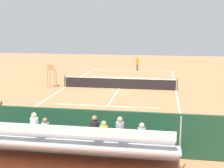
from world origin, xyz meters
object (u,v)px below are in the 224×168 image
Objects in this scene: courtside_bench at (127,137)px; tennis_ball_near at (140,72)px; bleacher_stand at (70,143)px; tennis_net at (119,83)px; umpire_chair at (51,73)px; equipment_bag at (84,143)px; tennis_ball_far at (127,74)px; tennis_racket at (133,70)px; tennis_player at (137,62)px.

courtside_bench reaches higher than tennis_ball_near.
tennis_net is at bearing -89.58° from bleacher_stand.
umpire_chair is 2.38× the size of equipment_bag.
courtside_bench reaches higher than tennis_ball_far.
equipment_bag is (-0.17, 13.40, -0.32)m from tennis_net.
equipment_bag is (-6.37, 13.05, -1.13)m from umpire_chair.
umpire_chair is 13.57m from tennis_racket.
umpire_chair is at bearing 3.23° from tennis_net.
tennis_racket is 8.84× the size of tennis_ball_near.
tennis_ball_near is at bearing -92.33° from bleacher_stand.
tennis_net is 1.14× the size of bleacher_stand.
tennis_ball_near is at bearing -92.39° from equipment_bag.
umpire_chair is 12.31m from tennis_ball_near.
courtside_bench is (-8.43, 12.92, -0.76)m from umpire_chair.
tennis_net is 6.26m from umpire_chair.
tennis_net is 7.97m from tennis_ball_far.
tennis_racket is at bearing -85.07° from courtside_bench.
umpire_chair is at bearing -56.88° from courtside_bench.
tennis_ball_far is at bearing 85.95° from tennis_racket.
tennis_ball_far is at bearing -83.53° from courtside_bench.
bleacher_stand reaches higher than umpire_chair.
umpire_chair is at bearing 62.30° from tennis_racket.
tennis_racket is (-6.28, -11.96, -1.30)m from umpire_chair.
courtside_bench is (-2.12, -2.13, -0.40)m from bleacher_stand.
tennis_ball_near is (-1.04, 2.15, 0.02)m from tennis_racket.
bleacher_stand is at bearing 90.42° from tennis_net.
tennis_player is 2.01m from tennis_ball_near.
courtside_bench is 27.27× the size of tennis_ball_far.
bleacher_stand is 4.23× the size of umpire_chair.
tennis_player is at bearing 143.79° from tennis_racket.
tennis_ball_far is (2.41, -21.23, -0.53)m from courtside_bench.
courtside_bench is at bearing 92.78° from tennis_ball_near.
bleacher_stand reaches higher than tennis_racket.
bleacher_stand is at bearing 87.67° from tennis_ball_near.
bleacher_stand is at bearing 45.14° from courtside_bench.
equipment_bag is 21.36m from tennis_ball_far.
tennis_ball_far is at bearing 74.68° from tennis_player.
courtside_bench is at bearing 94.93° from tennis_racket.
equipment_bag is 1.54× the size of tennis_racket.
tennis_player is (1.53, -24.43, 0.46)m from courtside_bench.
bleacher_stand is at bearing 90.71° from tennis_ball_far.
tennis_net is 15.41m from bleacher_stand.
tennis_net is at bearing -80.47° from courtside_bench.
courtside_bench is 2.00× the size of equipment_bag.
tennis_racket is at bearing -64.11° from tennis_ball_near.
tennis_net is 11.19m from tennis_player.
tennis_player is at bearing -120.94° from umpire_chair.
tennis_player reaches higher than courtside_bench.
tennis_ball_near is at bearing 115.89° from tennis_racket.
tennis_player is (-0.59, -26.56, 0.06)m from bleacher_stand.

